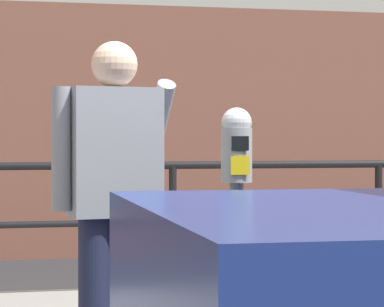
% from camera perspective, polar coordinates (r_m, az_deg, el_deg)
% --- Properties ---
extents(parking_meter, '(0.15, 0.16, 1.33)m').
position_cam_1_polar(parking_meter, '(4.39, 2.86, -2.23)').
color(parking_meter, slate).
rests_on(parking_meter, sidewalk_curb).
extents(pedestrian_at_meter, '(0.60, 0.54, 1.64)m').
position_cam_1_polar(pedestrian_at_meter, '(4.24, -4.98, -2.43)').
color(pedestrian_at_meter, '#1E233F').
rests_on(pedestrian_at_meter, sidewalk_curb).
extents(background_railing, '(24.06, 0.06, 1.01)m').
position_cam_1_polar(background_railing, '(6.94, -1.24, -2.93)').
color(background_railing, black).
rests_on(background_railing, sidewalk_curb).
extents(backdrop_wall, '(32.00, 0.50, 2.85)m').
position_cam_1_polar(backdrop_wall, '(10.31, -4.88, 1.43)').
color(backdrop_wall, brown).
rests_on(backdrop_wall, ground).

